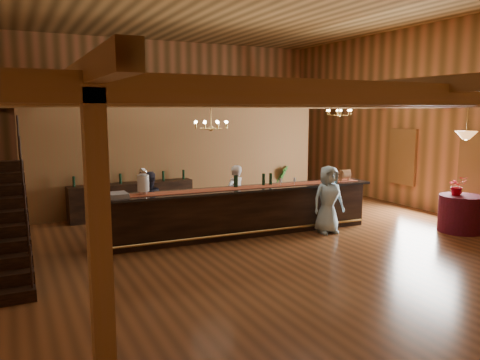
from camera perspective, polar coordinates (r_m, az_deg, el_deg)
name	(u,v)px	position (r m, az deg, el deg)	size (l,w,h in m)	color
floor	(251,234)	(11.55, 1.35, -6.57)	(14.00, 14.00, 0.00)	brown
ceiling	(252,0)	(11.43, 1.45, 21.13)	(14.00, 14.00, 0.00)	#AF8345
wall_back	(163,117)	(17.65, -9.37, 7.57)	(12.00, 0.10, 5.50)	#BB7446
wall_right	(432,119)	(14.93, 22.38, 6.90)	(0.10, 14.00, 5.50)	#BB7446
beam_grid	(242,100)	(11.60, 0.22, 9.68)	(11.90, 13.90, 0.39)	brown
support_posts	(261,172)	(10.80, 2.61, 1.04)	(9.20, 10.20, 3.20)	brown
partition_wall	(183,159)	(14.24, -7.01, 2.59)	(9.00, 0.18, 3.10)	brown
window_right_front	(477,165)	(13.96, 26.89, 1.61)	(0.12, 1.05, 1.75)	white
window_right_back	(403,157)	(15.64, 19.26, 2.70)	(0.12, 1.05, 1.75)	white
backroom_boxes	(169,183)	(16.31, -8.61, -0.31)	(4.10, 0.60, 1.10)	black
tasting_bar	(242,211)	(11.31, 0.28, -3.82)	(6.95, 1.23, 1.17)	black
beverage_dispenser	(143,182)	(10.50, -11.72, -0.23)	(0.26, 0.26, 0.60)	silver
glass_rack_tray	(115,195)	(10.32, -14.97, -1.82)	(0.50, 0.50, 0.10)	gray
raffle_drum	(345,174)	(12.59, 12.65, 0.66)	(0.34, 0.24, 0.30)	#A86F41
bar_bottle_0	(235,181)	(11.25, -0.58, -0.18)	(0.07, 0.07, 0.30)	black
bar_bottle_1	(236,181)	(11.27, -0.44, -0.17)	(0.07, 0.07, 0.30)	black
bar_bottle_2	(264,180)	(11.57, 2.88, 0.05)	(0.07, 0.07, 0.30)	black
bar_bottle_3	(271,179)	(11.66, 3.76, 0.11)	(0.07, 0.07, 0.30)	black
backbar_shelf	(132,200)	(13.59, -13.00, -2.37)	(3.49, 0.54, 0.98)	black
round_table	(461,213)	(12.89, 25.30, -3.71)	(1.06, 1.06, 0.92)	#500D23
chandelier_left	(211,124)	(10.89, -3.54, 6.78)	(0.80, 0.80, 0.68)	tan
chandelier_right	(339,112)	(14.98, 11.97, 8.09)	(0.80, 0.80, 0.41)	tan
pendant_lamp	(466,135)	(12.65, 25.86, 4.94)	(0.52, 0.52, 0.90)	tan
bartender	(235,196)	(12.08, -0.61, -1.98)	(0.59, 0.39, 1.61)	silver
staff_second	(148,204)	(11.35, -11.11, -2.92)	(0.76, 0.59, 1.57)	#252533
guest	(328,200)	(11.67, 10.71, -2.35)	(0.81, 0.53, 1.67)	#A1CBDF
floor_plant	(280,183)	(15.75, 4.93, -0.35)	(0.64, 0.52, 1.17)	#2A6522
table_flowers	(457,186)	(12.72, 24.95, -0.65)	(0.43, 0.37, 0.48)	#AC0412
table_vase	(458,188)	(12.84, 25.05, -0.92)	(0.16, 0.16, 0.32)	tan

